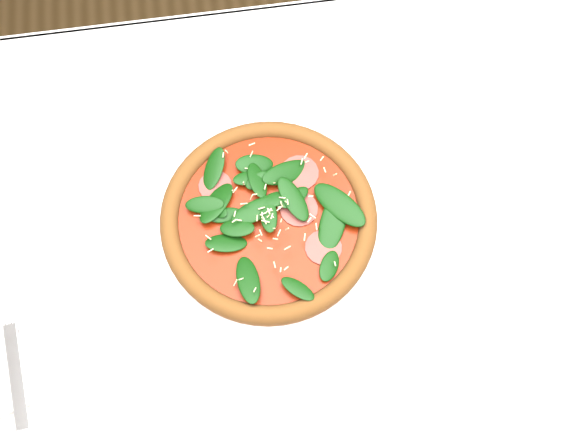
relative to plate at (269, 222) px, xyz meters
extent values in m
plane|color=brown|center=(0.06, -0.03, -0.76)|extent=(6.00, 6.00, 0.00)
cube|color=silver|center=(0.06, -0.03, -0.03)|extent=(1.20, 0.80, 0.04)
cylinder|color=#4C2E1E|center=(-0.48, 0.31, -0.40)|extent=(0.06, 0.06, 0.71)
cylinder|color=#4C2E1E|center=(0.60, 0.31, -0.40)|extent=(0.06, 0.06, 0.71)
cube|color=silver|center=(0.06, 0.37, -0.12)|extent=(1.20, 0.01, 0.22)
cylinder|color=white|center=(0.00, 0.00, 0.00)|extent=(0.34, 0.34, 0.01)
torus|color=white|center=(0.00, 0.00, 0.00)|extent=(0.34, 0.34, 0.01)
cylinder|color=brown|center=(0.00, 0.00, 0.01)|extent=(0.36, 0.36, 0.01)
torus|color=#A85F26|center=(0.00, 0.00, 0.02)|extent=(0.36, 0.36, 0.03)
cylinder|color=#8E1F05|center=(0.00, 0.00, 0.02)|extent=(0.30, 0.30, 0.00)
cylinder|color=brown|center=(0.00, 0.00, 0.02)|extent=(0.26, 0.26, 0.00)
ellipsoid|color=#0C390A|center=(0.00, 0.00, 0.03)|extent=(0.29, 0.29, 0.02)
cylinder|color=beige|center=(0.00, 0.00, 0.04)|extent=(0.26, 0.26, 0.00)
cube|color=silver|center=(-0.34, -0.16, 0.00)|extent=(0.18, 0.12, 0.01)
cube|color=silver|center=(-0.34, -0.16, 0.01)|extent=(0.03, 0.13, 0.00)
cube|color=silver|center=(-0.35, -0.08, 0.01)|extent=(0.03, 0.05, 0.00)
camera|label=1|loc=(-0.02, -0.32, 0.82)|focal=40.00mm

